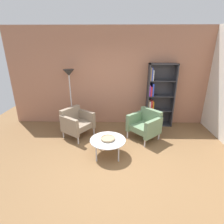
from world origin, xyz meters
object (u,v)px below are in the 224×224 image
object	(u,v)px
bookshelf_tall	(158,97)
floor_lamp_torchiere	(69,80)
coffee_table_low	(108,141)
armchair_by_bookshelf	(145,124)
armchair_corner_red	(76,122)
decorative_bowl	(108,138)

from	to	relation	value
bookshelf_tall	floor_lamp_torchiere	xyz separation A→B (m)	(-2.60, -0.15, 0.53)
coffee_table_low	floor_lamp_torchiere	world-z (taller)	floor_lamp_torchiere
bookshelf_tall	armchair_by_bookshelf	world-z (taller)	bookshelf_tall
armchair_corner_red	floor_lamp_torchiere	size ratio (longest dim) A/B	0.54
coffee_table_low	decorative_bowl	world-z (taller)	decorative_bowl
bookshelf_tall	floor_lamp_torchiere	bearing A→B (deg)	-176.77
decorative_bowl	armchair_by_bookshelf	xyz separation A→B (m)	(0.96, 0.81, -0.02)
decorative_bowl	floor_lamp_torchiere	xyz separation A→B (m)	(-1.16, 1.56, 1.01)
coffee_table_low	decorative_bowl	size ratio (longest dim) A/B	2.50
decorative_bowl	armchair_corner_red	bearing A→B (deg)	134.44
armchair_by_bookshelf	armchair_corner_red	xyz separation A→B (m)	(-1.86, 0.10, 0.00)
armchair_corner_red	bookshelf_tall	bearing A→B (deg)	-36.29
armchair_by_bookshelf	floor_lamp_torchiere	world-z (taller)	floor_lamp_torchiere
coffee_table_low	decorative_bowl	bearing A→B (deg)	104.04
coffee_table_low	floor_lamp_torchiere	bearing A→B (deg)	126.70
bookshelf_tall	armchair_by_bookshelf	distance (m)	1.13
bookshelf_tall	armchair_by_bookshelf	xyz separation A→B (m)	(-0.47, -0.89, -0.50)
bookshelf_tall	floor_lamp_torchiere	size ratio (longest dim) A/B	1.09
decorative_bowl	armchair_corner_red	size ratio (longest dim) A/B	0.34
coffee_table_low	bookshelf_tall	bearing A→B (deg)	49.91
coffee_table_low	armchair_by_bookshelf	distance (m)	1.26
bookshelf_tall	decorative_bowl	world-z (taller)	bookshelf_tall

